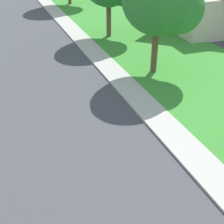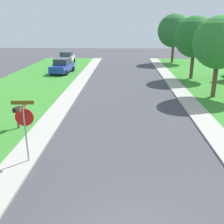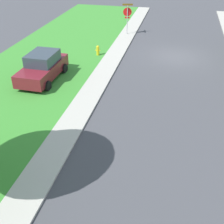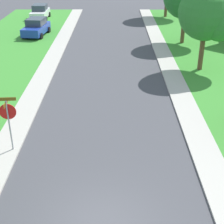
% 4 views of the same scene
% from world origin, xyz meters
% --- Properties ---
extents(ground_plane, '(120.00, 120.00, 0.00)m').
position_xyz_m(ground_plane, '(0.00, 0.00, 0.00)').
color(ground_plane, '#424247').
extents(sidewalk_east, '(1.40, 56.00, 0.10)m').
position_xyz_m(sidewalk_east, '(4.70, 12.00, 0.05)').
color(sidewalk_east, '#ADA89E').
rests_on(sidewalk_east, ground).
extents(stop_sign_near_corner, '(0.90, 0.90, 2.77)m').
position_xyz_m(stop_sign_near_corner, '(4.76, -4.64, 1.88)').
color(stop_sign_near_corner, '#9E9EA3').
rests_on(stop_sign_near_corner, ground).
extents(car_maroon_driveway_right, '(2.08, 4.32, 1.76)m').
position_xyz_m(car_maroon_driveway_right, '(8.18, 6.07, 0.87)').
color(car_maroon_driveway_right, maroon).
rests_on(car_maroon_driveway_right, ground).
extents(fire_hydrant, '(0.38, 0.22, 0.83)m').
position_xyz_m(fire_hydrant, '(5.92, 1.22, 0.44)').
color(fire_hydrant, gold).
rests_on(fire_hydrant, ground).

